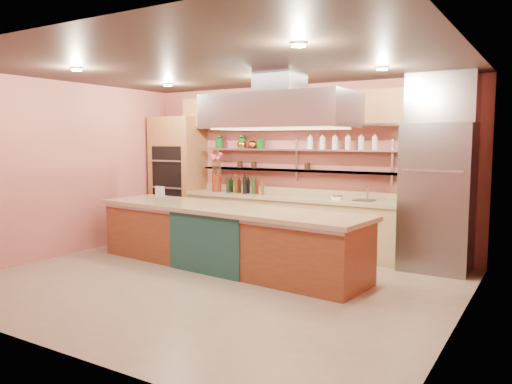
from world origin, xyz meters
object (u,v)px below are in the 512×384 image
Objects in this scene: flower_vase at (217,183)px; island at (225,237)px; green_canister at (261,144)px; refrigerator at (437,198)px; copper_kettle at (253,144)px; kitchen_scale at (337,197)px.

island is at bearing -50.64° from flower_vase.
flower_vase is 1.79× the size of green_canister.
refrigerator reaches higher than green_canister.
flower_vase is 1.67× the size of copper_kettle.
refrigerator reaches higher than copper_kettle.
refrigerator is 3.31m from copper_kettle.
kitchen_scale is (1.15, 1.46, 0.53)m from island.
flower_vase is at bearing -161.05° from copper_kettle.
kitchen_scale is (-1.52, 0.01, -0.08)m from refrigerator.
refrigerator is at bearing -4.08° from copper_kettle.
green_canister is at bearing 108.62° from island.
copper_kettle is at bearing 113.67° from island.
green_canister is at bearing 158.16° from kitchen_scale.
refrigerator is 3.86m from flower_vase.
kitchen_scale is 1.90m from copper_kettle.
flower_vase is (-1.20, 1.46, 0.63)m from island.
green_canister is (-1.54, 0.22, 0.83)m from kitchen_scale.
refrigerator reaches higher than flower_vase.
copper_kettle is (-3.22, 0.23, 0.74)m from refrigerator.
flower_vase is at bearing -164.64° from green_canister.
island is (-2.66, -1.45, -0.60)m from refrigerator.
flower_vase is 1.93× the size of kitchen_scale.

